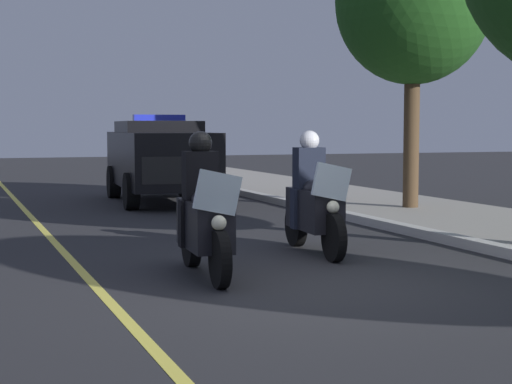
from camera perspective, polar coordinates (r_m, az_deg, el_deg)
ground_plane at (r=9.30m, az=4.34°, el=-6.46°), size 80.00×80.00×0.00m
lane_stripe_center at (r=8.60m, az=-10.17°, el=-7.40°), size 48.00×0.12×0.01m
police_motorcycle_lead_left at (r=9.74m, az=-3.61°, el=-1.79°), size 2.14×0.61×1.72m
police_motorcycle_lead_right at (r=11.51m, az=4.01°, el=-0.81°), size 2.14×0.61×1.72m
police_suv at (r=19.36m, az=-6.66°, el=2.43°), size 5.02×2.34×2.05m
cyclist_background at (r=22.62m, az=-6.06°, el=2.17°), size 1.76×0.34×1.69m
tree_far_back at (r=17.55m, az=10.84°, el=12.78°), size 3.20×3.20×5.94m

